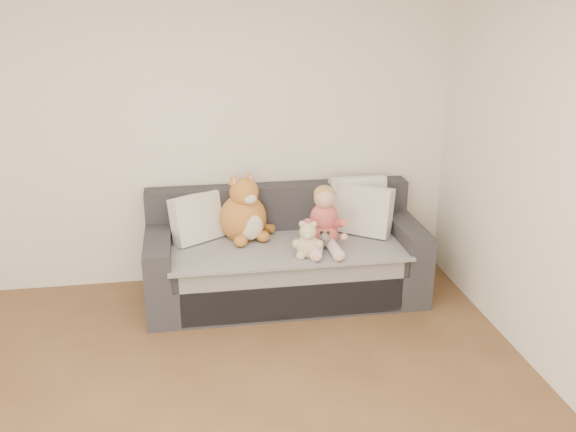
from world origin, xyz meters
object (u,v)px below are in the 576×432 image
at_px(teddy_bear, 308,243).
at_px(toddler, 324,222).
at_px(sofa, 284,259).
at_px(plush_cat, 244,214).
at_px(sippy_cup, 316,245).

bearing_deg(teddy_bear, toddler, 62.06).
xyz_separation_m(sofa, toddler, (0.29, -0.17, 0.37)).
height_order(toddler, teddy_bear, toddler).
height_order(plush_cat, sippy_cup, plush_cat).
bearing_deg(sippy_cup, toddler, 49.36).
distance_m(teddy_bear, sippy_cup, 0.13).
height_order(plush_cat, teddy_bear, plush_cat).
xyz_separation_m(sofa, teddy_bear, (0.12, -0.36, 0.28)).
bearing_deg(plush_cat, toddler, -44.40).
height_order(teddy_bear, sippy_cup, teddy_bear).
bearing_deg(sofa, teddy_bear, -71.13).
bearing_deg(toddler, sofa, 157.94).
height_order(sofa, teddy_bear, sofa).
bearing_deg(sofa, plush_cat, 163.68).
height_order(sofa, sippy_cup, sofa).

